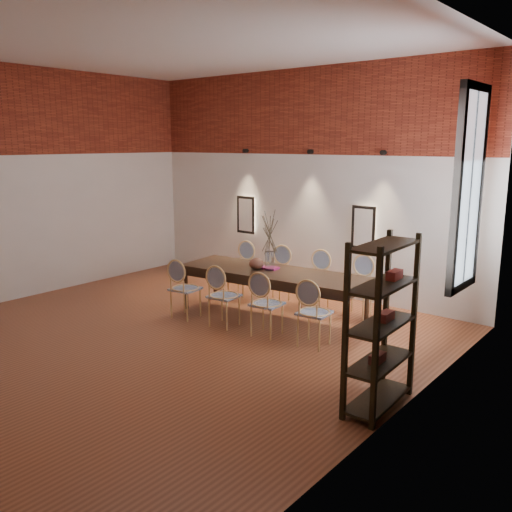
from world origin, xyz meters
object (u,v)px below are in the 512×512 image
Objects in this scene: chair_far_a at (240,270)px; book at (270,268)px; chair_near_d at (314,313)px; vase at (270,261)px; chair_far_b at (276,275)px; chair_near_c at (267,304)px; chair_near_b at (224,296)px; dining_table at (272,294)px; bowl at (256,264)px; chair_near_a at (185,288)px; shelving_rack at (381,324)px; chair_far_c at (315,281)px; chair_far_d at (358,287)px.

chair_far_a is 1.26m from book.
vase is (-1.25, 0.63, 0.43)m from chair_near_d.
chair_far_b is (0.75, 0.08, 0.00)m from chair_far_a.
chair_near_b is at bearing 180.00° from chair_near_c.
chair_near_d is 1.00× the size of chair_far_a.
chair_near_b is 3.13× the size of vase.
chair_near_c is 1.00× the size of chair_far_a.
dining_table is 10.01× the size of vase.
bowl is at bearing 136.85° from chair_far_a.
chair_near_d is (2.24, 0.25, 0.00)m from chair_near_a.
chair_far_a is at bearing 145.90° from chair_near_d.
vase is (0.24, 0.79, 0.43)m from chair_near_b.
shelving_rack is at bearing -22.56° from chair_near_b.
dining_table is 3.20× the size of chair_near_c.
chair_near_d is at bearing 143.03° from shelving_rack.
vase reaches higher than chair_far_b.
vase reaches higher than chair_near_c.
bowl is at bearing 39.42° from chair_near_a.
chair_far_a is at bearing 134.55° from chair_near_c.
chair_far_c is (0.58, 1.60, 0.00)m from chair_near_b.
shelving_rack is (3.13, -2.38, 0.43)m from chair_far_b.
chair_near_c is 1.02m from book.
bowl is (-0.21, -0.07, -0.06)m from vase.
chair_far_b and chair_far_d have the same top height.
book is 3.28m from shelving_rack.
book is (-1.31, 0.71, 0.30)m from chair_near_d.
chair_far_a is at bearing 153.12° from book.
chair_far_d is (2.07, 1.76, 0.00)m from chair_near_a.
chair_far_c is 1.00× the size of chair_far_d.
dining_table is 1.67× the size of shelving_rack.
dining_table is at bearing 17.22° from bowl.
chair_near_b is 0.52× the size of shelving_rack.
chair_near_b is (-0.29, -0.80, 0.09)m from dining_table.
book is at bearing 119.03° from chair_near_c.
chair_near_c is 0.52× the size of shelving_rack.
chair_near_b is 3.92× the size of bowl.
chair_near_b is 1.00× the size of chair_near_c.
shelving_rack reaches higher than vase.
chair_near_a is 1.00× the size of chair_near_b.
chair_far_d is at bearing 35.11° from book.
chair_far_c is 0.52× the size of shelving_rack.
chair_near_b is 1.53m from chair_far_b.
book is (0.93, 0.96, 0.30)m from chair_near_a.
dining_table is 1.36m from chair_near_d.
chair_near_b is at bearing 180.00° from chair_near_d.
shelving_rack is at bearing 136.45° from chair_far_b.
chair_far_a is 1.50m from chair_far_c.
chair_near_c reaches higher than book.
shelving_rack is (2.96, -0.86, 0.43)m from chair_near_b.
chair_far_c is at bearing 61.20° from book.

